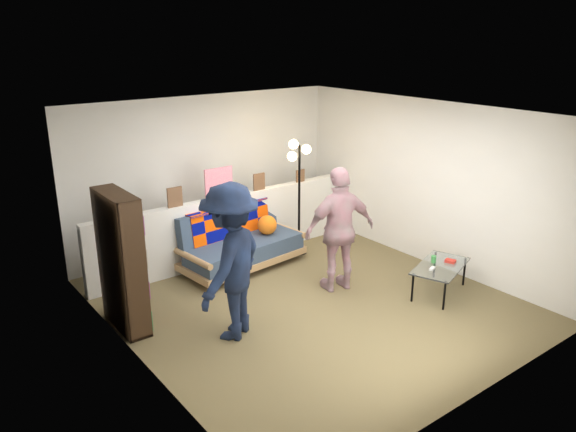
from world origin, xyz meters
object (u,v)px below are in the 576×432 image
at_px(bookshelf, 122,266).
at_px(person_right, 340,230).
at_px(floor_lamp, 298,174).
at_px(futon_sofa, 241,243).
at_px(coffee_table, 440,267).
at_px(person_left, 231,262).

relative_size(bookshelf, person_right, 0.98).
height_order(bookshelf, floor_lamp, floor_lamp).
xyz_separation_m(futon_sofa, person_right, (0.63, -1.43, 0.47)).
xyz_separation_m(futon_sofa, bookshelf, (-2.04, -0.68, 0.40)).
relative_size(coffee_table, person_right, 0.63).
xyz_separation_m(coffee_table, person_left, (-2.73, 0.75, 0.53)).
xyz_separation_m(futon_sofa, person_left, (-1.14, -1.59, 0.53)).
bearing_deg(person_left, bookshelf, -78.39).
relative_size(bookshelf, person_left, 0.91).
bearing_deg(person_right, coffee_table, 150.41).
relative_size(coffee_table, person_left, 0.59).
height_order(coffee_table, person_right, person_right).
bearing_deg(person_left, floor_lamp, -177.41).
distance_m(coffee_table, floor_lamp, 2.50).
bearing_deg(floor_lamp, bookshelf, -168.77).
bearing_deg(futon_sofa, floor_lamp, -4.56).
bearing_deg(bookshelf, person_right, -15.64).
bearing_deg(coffee_table, person_right, 136.32).
distance_m(bookshelf, person_left, 1.28).
height_order(futon_sofa, coffee_table, futon_sofa).
bearing_deg(floor_lamp, futon_sofa, 175.44).
relative_size(bookshelf, coffee_table, 1.54).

